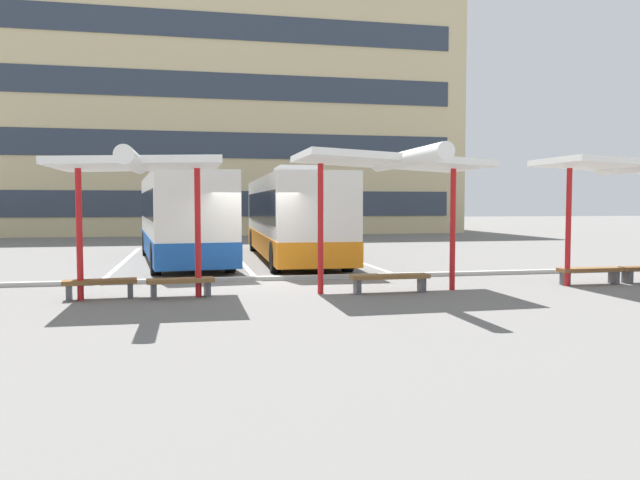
# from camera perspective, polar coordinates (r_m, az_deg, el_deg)

# --- Properties ---
(ground_plane) EXTENTS (160.00, 160.00, 0.00)m
(ground_plane) POSITION_cam_1_polar(r_m,az_deg,el_deg) (17.82, -5.79, -3.67)
(ground_plane) COLOR slate
(terminal_building) EXTENTS (35.96, 14.45, 22.57)m
(terminal_building) POSITION_cam_1_polar(r_m,az_deg,el_deg) (50.44, -9.78, 12.13)
(terminal_building) COLOR #D1BC8C
(terminal_building) RESTS_ON ground
(coach_bus_0) EXTENTS (3.60, 11.13, 3.53)m
(coach_bus_0) POSITION_cam_1_polar(r_m,az_deg,el_deg) (23.38, -12.62, 1.92)
(coach_bus_0) COLOR silver
(coach_bus_0) RESTS_ON ground
(coach_bus_1) EXTENTS (2.90, 12.57, 3.51)m
(coach_bus_1) POSITION_cam_1_polar(r_m,az_deg,el_deg) (24.20, -2.60, 2.03)
(coach_bus_1) COLOR silver
(coach_bus_1) RESTS_ON ground
(lane_stripe_0) EXTENTS (0.16, 14.00, 0.01)m
(lane_stripe_0) POSITION_cam_1_polar(r_m,az_deg,el_deg) (24.43, -17.57, -1.90)
(lane_stripe_0) COLOR white
(lane_stripe_0) RESTS_ON ground
(lane_stripe_1) EXTENTS (0.16, 14.00, 0.01)m
(lane_stripe_1) POSITION_cam_1_polar(r_m,az_deg,el_deg) (24.38, -7.43, -1.78)
(lane_stripe_1) COLOR white
(lane_stripe_1) RESTS_ON ground
(lane_stripe_2) EXTENTS (0.16, 14.00, 0.01)m
(lane_stripe_2) POSITION_cam_1_polar(r_m,az_deg,el_deg) (25.08, 2.44, -1.62)
(lane_stripe_2) COLOR white
(lane_stripe_2) RESTS_ON ground
(waiting_shelter_1) EXTENTS (3.61, 4.88, 3.22)m
(waiting_shelter_1) POSITION_cam_1_polar(r_m,az_deg,el_deg) (14.46, -16.41, 6.46)
(waiting_shelter_1) COLOR red
(waiting_shelter_1) RESTS_ON ground
(bench_2) EXTENTS (1.65, 0.60, 0.45)m
(bench_2) POSITION_cam_1_polar(r_m,az_deg,el_deg) (15.03, -19.55, -3.87)
(bench_2) COLOR brown
(bench_2) RESTS_ON ground
(bench_3) EXTENTS (1.57, 0.61, 0.45)m
(bench_3) POSITION_cam_1_polar(r_m,az_deg,el_deg) (14.75, -12.67, -3.91)
(bench_3) COLOR brown
(bench_3) RESTS_ON ground
(waiting_shelter_2) EXTENTS (4.40, 4.94, 3.40)m
(waiting_shelter_2) POSITION_cam_1_polar(r_m,az_deg,el_deg) (15.08, 6.64, 6.97)
(waiting_shelter_2) COLOR red
(waiting_shelter_2) RESTS_ON ground
(bench_4) EXTENTS (1.95, 0.43, 0.45)m
(bench_4) POSITION_cam_1_polar(r_m,az_deg,el_deg) (15.27, 6.43, -3.56)
(bench_4) COLOR brown
(bench_4) RESTS_ON ground
(waiting_shelter_3) EXTENTS (4.33, 4.52, 3.38)m
(waiting_shelter_3) POSITION_cam_1_polar(r_m,az_deg,el_deg) (18.39, 26.74, 5.88)
(waiting_shelter_3) COLOR red
(waiting_shelter_3) RESTS_ON ground
(bench_5) EXTENTS (1.77, 0.44, 0.45)m
(bench_5) POSITION_cam_1_polar(r_m,az_deg,el_deg) (18.23, 23.53, -2.71)
(bench_5) COLOR brown
(bench_5) RESTS_ON ground
(platform_kerb) EXTENTS (44.00, 0.24, 0.12)m
(platform_kerb) POSITION_cam_1_polar(r_m,az_deg,el_deg) (17.64, -5.73, -3.55)
(platform_kerb) COLOR #ADADA8
(platform_kerb) RESTS_ON ground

